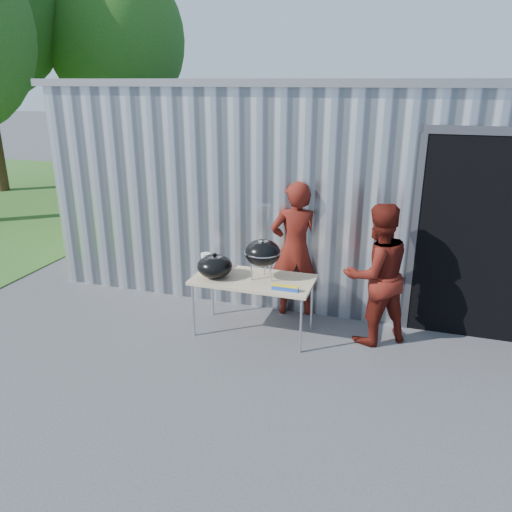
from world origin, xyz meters
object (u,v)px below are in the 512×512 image
(person_cook, at_px, (296,249))
(person_bystander, at_px, (376,274))
(kettle_grill, at_px, (263,247))
(folding_table, at_px, (253,281))

(person_cook, xyz_separation_m, person_bystander, (1.11, -0.47, -0.05))
(kettle_grill, xyz_separation_m, person_cook, (0.25, 0.71, -0.24))
(person_bystander, bearing_deg, kettle_grill, -24.76)
(kettle_grill, distance_m, person_bystander, 1.41)
(person_cook, bearing_deg, folding_table, 47.43)
(folding_table, distance_m, person_bystander, 1.50)
(folding_table, bearing_deg, kettle_grill, 14.09)
(kettle_grill, bearing_deg, person_cook, 70.90)
(kettle_grill, height_order, person_cook, person_cook)
(kettle_grill, distance_m, person_cook, 0.79)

